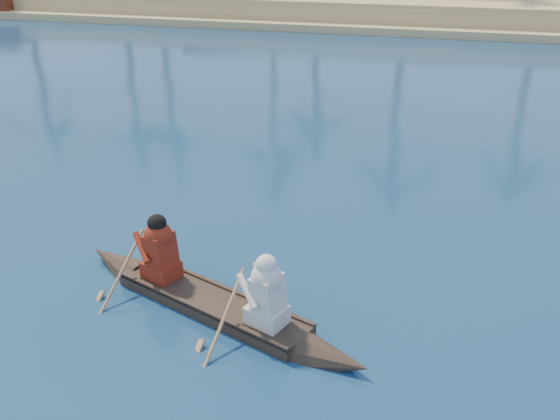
% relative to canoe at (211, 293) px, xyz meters
% --- Properties ---
extents(ground, '(160.00, 160.00, 0.00)m').
position_rel_canoe_xyz_m(ground, '(-4.07, 0.75, -0.28)').
color(ground, '#0C2A4E').
rests_on(ground, ground).
extents(canoe, '(5.25, 2.66, 1.48)m').
position_rel_canoe_xyz_m(canoe, '(0.00, 0.00, 0.00)').
color(canoe, '#37261E').
rests_on(canoe, ground).
extents(barge_mid, '(11.70, 6.90, 1.85)m').
position_rel_canoe_xyz_m(barge_mid, '(-5.37, 27.28, 0.36)').
color(barge_mid, maroon).
rests_on(barge_mid, ground).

